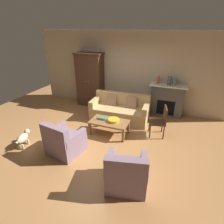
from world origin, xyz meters
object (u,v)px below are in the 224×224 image
(armoire, at_px, (90,80))
(coffee_table, at_px, (109,123))
(armchair_near_right, at_px, (126,174))
(fruit_bowl, at_px, (114,120))
(mantel_vase_jade, at_px, (175,82))
(armchair_near_left, at_px, (64,142))
(side_chair_wooden, at_px, (161,120))
(mantel_vase_slate, at_px, (169,81))
(mantel_vase_terracotta, at_px, (158,80))
(fireplace, at_px, (167,100))
(couch, at_px, (120,110))
(dog, at_px, (23,138))
(book_stack, at_px, (102,118))

(armoire, xyz_separation_m, coffee_table, (1.55, -1.86, -0.65))
(coffee_table, xyz_separation_m, armchair_near_right, (1.04, -1.69, -0.05))
(armoire, distance_m, fruit_bowl, 2.53)
(mantel_vase_jade, relative_size, armchair_near_left, 0.28)
(coffee_table, xyz_separation_m, side_chair_wooden, (1.39, 0.45, 0.15))
(fruit_bowl, bearing_deg, mantel_vase_slate, 55.59)
(fruit_bowl, xyz_separation_m, side_chair_wooden, (1.27, 0.41, 0.06))
(mantel_vase_terracotta, bearing_deg, side_chair_wooden, -75.97)
(fireplace, bearing_deg, couch, -147.34)
(armchair_near_left, bearing_deg, armchair_near_right, -14.91)
(coffee_table, xyz_separation_m, mantel_vase_slate, (1.40, 1.92, 0.89))
(couch, height_order, armchair_near_right, armchair_near_right)
(mantel_vase_jade, height_order, dog, mantel_vase_jade)
(coffee_table, distance_m, mantel_vase_terracotta, 2.35)
(coffee_table, bearing_deg, side_chair_wooden, 17.97)
(coffee_table, bearing_deg, dog, -143.96)
(side_chair_wooden, bearing_deg, mantel_vase_slate, 89.46)
(couch, distance_m, side_chair_wooden, 1.53)
(mantel_vase_slate, distance_m, armchair_near_right, 3.75)
(book_stack, distance_m, armchair_near_right, 2.17)
(book_stack, bearing_deg, couch, 77.03)
(armoire, xyz_separation_m, dog, (-0.35, -3.24, -0.78))
(couch, relative_size, armchair_near_right, 2.11)
(fireplace, distance_m, coffee_table, 2.40)
(dog, bearing_deg, mantel_vase_jade, 43.46)
(mantel_vase_terracotta, height_order, side_chair_wooden, mantel_vase_terracotta)
(armchair_near_right, bearing_deg, coffee_table, 121.53)
(couch, relative_size, fruit_bowl, 5.76)
(fireplace, distance_m, couch, 1.71)
(couch, xyz_separation_m, coffee_table, (0.02, -1.02, 0.05))
(fireplace, bearing_deg, book_stack, -131.16)
(couch, bearing_deg, armoire, 151.43)
(mantel_vase_slate, bearing_deg, book_stack, -131.43)
(armoire, height_order, book_stack, armoire)
(side_chair_wooden, distance_m, dog, 3.77)
(mantel_vase_jade, bearing_deg, fruit_bowl, -127.99)
(fireplace, height_order, armchair_near_right, fireplace)
(coffee_table, bearing_deg, mantel_vase_terracotta, 61.91)
(mantel_vase_jade, xyz_separation_m, armchair_near_right, (-0.55, -3.61, -0.93))
(armoire, bearing_deg, armchair_near_left, -74.69)
(fruit_bowl, bearing_deg, coffee_table, -160.25)
(mantel_vase_slate, distance_m, side_chair_wooden, 1.65)
(dog, bearing_deg, armoire, 83.87)
(mantel_vase_terracotta, xyz_separation_m, armchair_near_left, (-1.73, -3.14, -0.94))
(armchair_near_right, bearing_deg, armchair_near_left, 165.09)
(coffee_table, bearing_deg, book_stack, 167.60)
(coffee_table, distance_m, book_stack, 0.26)
(coffee_table, bearing_deg, fireplace, 54.05)
(couch, height_order, armchair_near_left, armchair_near_left)
(mantel_vase_slate, xyz_separation_m, dog, (-3.30, -3.30, -1.02))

